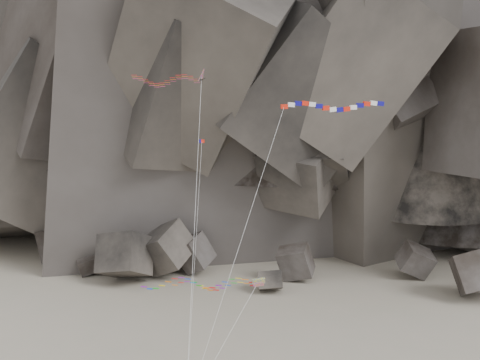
# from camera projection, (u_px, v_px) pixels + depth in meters

# --- Properties ---
(headland) EXTENTS (110.00, 70.00, 84.00)m
(headland) POSITION_uv_depth(u_px,v_px,m) (270.00, 28.00, 123.32)
(headland) COLOR #4E4740
(headland) RESTS_ON ground
(boulder_field) EXTENTS (82.01, 18.21, 9.56)m
(boulder_field) POSITION_uv_depth(u_px,v_px,m) (234.00, 264.00, 92.96)
(boulder_field) COLOR #47423F
(boulder_field) RESTS_ON ground
(delta_kite) EXTENTS (8.63, 13.80, 29.92)m
(delta_kite) POSITION_uv_depth(u_px,v_px,m) (163.00, 80.00, 61.46)
(delta_kite) COLOR red
(delta_kite) RESTS_ON ground
(banner_kite) EXTENTS (17.46, 13.41, 26.65)m
(banner_kite) POSITION_uv_depth(u_px,v_px,m) (331.00, 108.00, 58.37)
(banner_kite) COLOR red
(banner_kite) RESTS_ON ground
(parafoil_kite) EXTENTS (13.14, 9.24, 9.76)m
(parafoil_kite) POSITION_uv_depth(u_px,v_px,m) (195.00, 283.00, 59.46)
(parafoil_kite) COLOR yellow
(parafoil_kite) RESTS_ON ground
(pennant_kite) EXTENTS (1.04, 12.92, 22.66)m
(pennant_kite) POSITION_uv_depth(u_px,v_px,m) (198.00, 201.00, 59.10)
(pennant_kite) COLOR red
(pennant_kite) RESTS_ON ground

